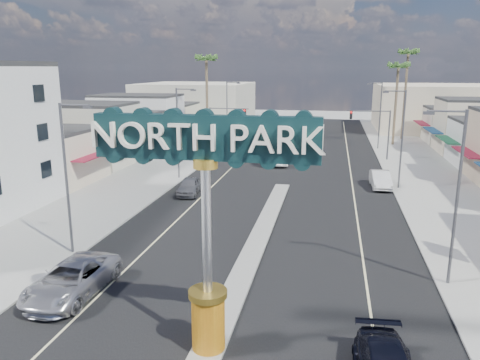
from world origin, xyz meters
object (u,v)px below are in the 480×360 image
at_px(streetlight_l_near, 68,172).
at_px(palm_right_far, 408,58).
at_px(streetlight_l_mid, 179,129).
at_px(car_parked_left, 189,186).
at_px(streetlight_r_near, 455,190).
at_px(streetlight_r_mid, 401,134).
at_px(palm_left_far, 206,63).
at_px(suv_left, 72,279).
at_px(gateway_sign, 206,208).
at_px(car_parked_right, 380,179).
at_px(palm_right_mid, 398,70).
at_px(city_bus, 277,148).
at_px(traffic_signal_right, 374,125).
at_px(streetlight_l_far, 228,110).
at_px(traffic_signal_left, 224,121).
at_px(streetlight_r_far, 379,112).

distance_m(streetlight_l_near, palm_right_far, 58.35).
relative_size(streetlight_l_mid, car_parked_left, 2.08).
relative_size(streetlight_r_near, car_parked_left, 2.08).
height_order(streetlight_r_mid, palm_left_far, palm_left_far).
bearing_deg(suv_left, gateway_sign, -20.75).
height_order(streetlight_l_near, suv_left, streetlight_l_near).
relative_size(gateway_sign, car_parked_right, 1.95).
bearing_deg(palm_right_mid, city_bus, -136.31).
bearing_deg(streetlight_l_near, palm_left_far, 93.67).
distance_m(traffic_signal_right, streetlight_l_far, 21.20).
bearing_deg(traffic_signal_left, streetlight_r_near, -60.01).
bearing_deg(streetlight_r_far, suv_left, -111.29).
relative_size(streetlight_l_far, city_bus, 0.85).
relative_size(traffic_signal_left, streetlight_r_mid, 0.67).
xyz_separation_m(gateway_sign, palm_left_far, (-13.00, 48.02, 5.57)).
distance_m(gateway_sign, streetlight_l_far, 51.10).
xyz_separation_m(streetlight_l_far, streetlight_r_far, (20.87, 0.00, 0.00)).
height_order(traffic_signal_left, palm_right_far, palm_right_far).
xyz_separation_m(streetlight_l_near, streetlight_l_far, (0.00, 42.00, 0.00)).
bearing_deg(car_parked_right, streetlight_l_mid, 178.54).
bearing_deg(traffic_signal_left, streetlight_l_far, 98.86).
bearing_deg(traffic_signal_right, streetlight_r_far, 81.14).
distance_m(traffic_signal_right, streetlight_r_mid, 14.07).
relative_size(streetlight_r_mid, streetlight_r_far, 1.00).
bearing_deg(traffic_signal_left, streetlight_l_mid, -95.10).
height_order(streetlight_r_near, palm_right_far, palm_right_far).
relative_size(streetlight_r_mid, suv_left, 1.52).
distance_m(traffic_signal_left, palm_right_mid, 26.01).
bearing_deg(traffic_signal_right, car_parked_left, -130.98).
bearing_deg(palm_left_far, traffic_signal_left, -57.57).
bearing_deg(streetlight_r_mid, palm_right_far, 81.88).
bearing_deg(suv_left, car_parked_right, 58.20).
xyz_separation_m(streetlight_r_mid, palm_right_mid, (2.57, 26.00, 5.54)).
distance_m(gateway_sign, streetlight_r_mid, 29.91).
bearing_deg(suv_left, streetlight_l_mid, 98.19).
relative_size(palm_right_mid, city_bus, 1.14).
relative_size(streetlight_l_near, palm_right_far, 0.64).
bearing_deg(streetlight_r_mid, traffic_signal_left, 144.50).
bearing_deg(streetlight_r_far, traffic_signal_right, -98.86).
bearing_deg(streetlight_l_near, car_parked_right, 46.18).
distance_m(streetlight_l_mid, city_bus, 14.78).
height_order(suv_left, city_bus, city_bus).
bearing_deg(city_bus, streetlight_r_mid, -49.28).
height_order(streetlight_r_mid, car_parked_right, streetlight_r_mid).
distance_m(streetlight_l_near, streetlight_l_mid, 20.00).
xyz_separation_m(streetlight_l_near, streetlight_r_near, (20.87, 0.00, 0.00)).
bearing_deg(streetlight_l_mid, traffic_signal_left, 84.90).
height_order(car_parked_left, car_parked_right, car_parked_right).
bearing_deg(car_parked_right, palm_left_far, 135.89).
xyz_separation_m(streetlight_l_near, palm_right_far, (25.43, 52.00, 7.32)).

